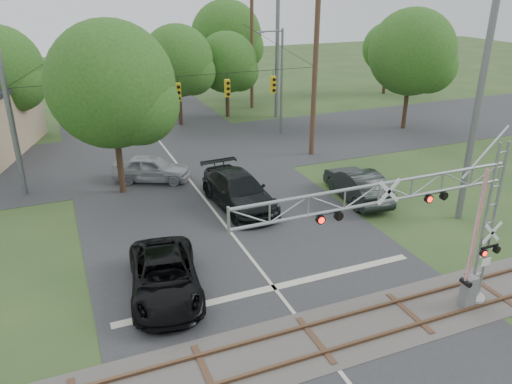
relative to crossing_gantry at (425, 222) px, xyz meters
name	(u,v)px	position (x,y,z in m)	size (l,w,h in m)	color
ground	(346,380)	(-3.77, -1.65, -4.07)	(160.00, 160.00, 0.00)	#2A4620
road_main	(236,239)	(-3.77, 8.35, -4.06)	(14.00, 90.00, 0.02)	#2D2D30
road_cross	(169,154)	(-3.77, 22.35, -4.06)	(90.00, 12.00, 0.02)	#2D2D30
railroad_track	(315,340)	(-3.77, 0.35, -4.04)	(90.00, 3.20, 0.17)	#4B4641
crossing_gantry	(425,222)	(0.00, 0.00, 0.00)	(10.49, 0.83, 6.51)	#969791
traffic_signal_span	(193,84)	(-2.83, 18.35, 1.60)	(19.34, 0.36, 11.50)	slate
pickup_black	(165,277)	(-7.93, 5.14, -3.27)	(2.66, 5.76, 1.60)	black
car_dark	(239,191)	(-2.26, 11.93, -3.15)	(2.58, 6.35, 1.84)	black
sedan_silver	(152,168)	(-5.90, 17.58, -3.26)	(1.91, 4.75, 1.62)	#9C9EA3
suv_dark	(357,184)	(4.32, 10.29, -3.19)	(1.87, 5.37, 1.77)	black
streetlight	(280,77)	(5.83, 24.14, 0.52)	(2.19, 0.23, 8.21)	slate
utility_poles	(198,66)	(-1.58, 21.36, 2.18)	(26.09, 27.41, 13.40)	#43281F
treeline	(154,58)	(-2.95, 29.15, 1.79)	(57.05, 27.84, 9.96)	#382719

